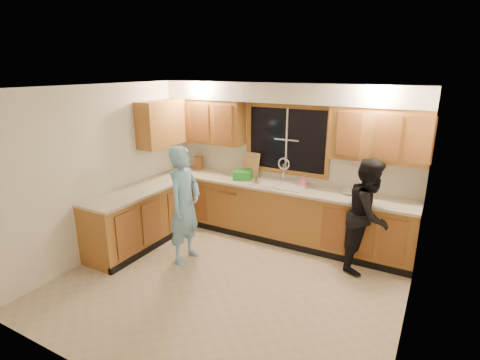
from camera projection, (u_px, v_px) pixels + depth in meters
name	position (u px, v px, depth m)	size (l,w,h in m)	color
floor	(228.00, 284.00, 4.90)	(4.20, 4.20, 0.00)	beige
ceiling	(226.00, 88.00, 4.18)	(4.20, 4.20, 0.00)	silver
wall_back	(286.00, 161.00, 6.14)	(4.20, 4.20, 0.00)	white
wall_left	(105.00, 171.00, 5.51)	(3.80, 3.80, 0.00)	white
wall_right	(416.00, 228.00, 3.57)	(3.80, 3.80, 0.00)	white
base_cabinets_back	(278.00, 213.00, 6.12)	(4.20, 0.60, 0.88)	#A76D30
base_cabinets_left	(141.00, 218.00, 5.90)	(0.60, 1.90, 0.88)	#A76D30
countertop_back	(278.00, 186.00, 5.97)	(4.20, 0.63, 0.04)	beige
countertop_left	(139.00, 190.00, 5.76)	(0.63, 1.90, 0.04)	beige
upper_cabinets_left	(207.00, 121.00, 6.49)	(1.35, 0.33, 0.75)	#A76D30
upper_cabinets_right	(379.00, 135.00, 5.17)	(1.35, 0.33, 0.75)	#A76D30
upper_cabinets_return	(161.00, 123.00, 6.21)	(0.33, 0.90, 0.75)	#A76D30
soffit	(284.00, 93.00, 5.67)	(4.20, 0.35, 0.30)	silver
window_frame	(287.00, 140.00, 6.03)	(1.44, 0.03, 1.14)	black
sink	(278.00, 188.00, 6.00)	(0.86, 0.52, 0.57)	silver
dishwasher	(232.00, 206.00, 6.51)	(0.60, 0.56, 0.82)	white
stove	(113.00, 231.00, 5.42)	(0.58, 0.75, 0.90)	white
man	(185.00, 205.00, 5.29)	(0.62, 0.41, 1.70)	#77B7E2
woman	(369.00, 215.00, 5.10)	(0.77, 0.60, 1.58)	black
knife_block	(198.00, 163.00, 6.86)	(0.13, 0.11, 0.24)	#955729
cutting_board	(251.00, 165.00, 6.39)	(0.31, 0.02, 0.41)	tan
dish_crate	(242.00, 175.00, 6.28)	(0.30, 0.28, 0.14)	green
soap_bottle	(304.00, 181.00, 5.85)	(0.08, 0.08, 0.18)	pink
bowl	(349.00, 193.00, 5.51)	(0.20, 0.20, 0.05)	silver
can_left	(254.00, 181.00, 5.97)	(0.06, 0.06, 0.11)	beige
can_right	(258.00, 181.00, 5.93)	(0.07, 0.07, 0.13)	beige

